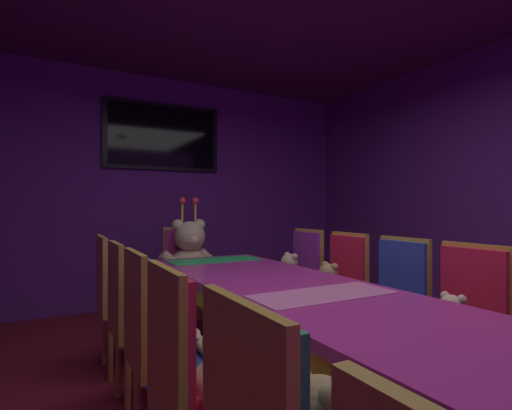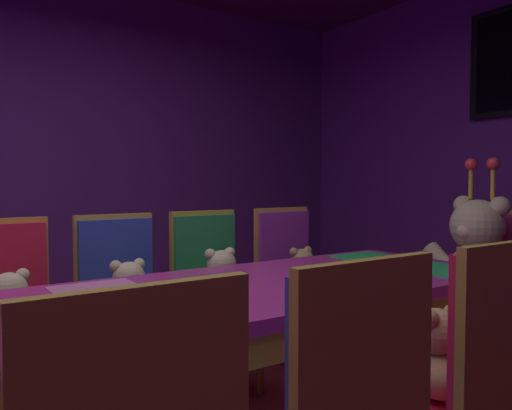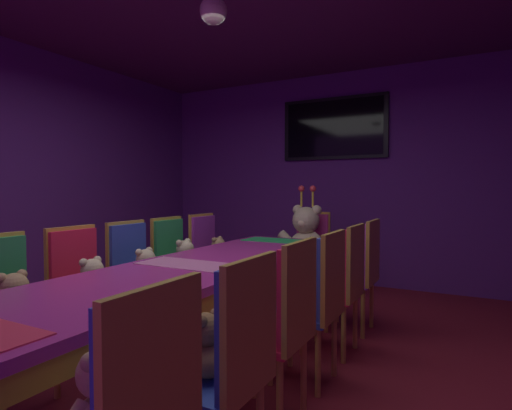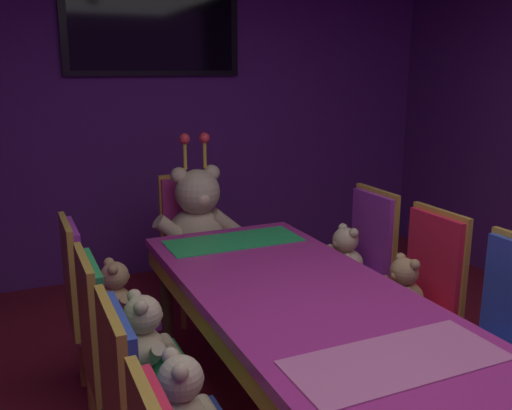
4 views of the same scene
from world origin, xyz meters
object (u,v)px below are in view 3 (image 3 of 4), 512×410
object	(u,v)px
wall_tv	(334,128)
teddy_left_3	(146,270)
banquet_table	(192,277)
chair_right_3	(321,292)
teddy_left_2	(93,283)
teddy_right_1	(205,349)
teddy_right_2	(262,314)
chair_right_5	(364,264)
teddy_right_5	(347,263)
chair_left_3	(133,268)
chair_right_1	(234,352)
chair_right_2	(286,313)
chair_left_5	(207,251)
chair_left_1	(0,300)
king_teddy_bear	(306,236)
teddy_left_1	(15,303)
teddy_right_4	(327,276)
chair_left_4	(173,259)
throne_chair	(311,246)
teddy_right_0	(101,401)
teddy_left_5	(219,253)
chair_left_2	(79,281)
chair_right_4	(345,276)
teddy_left_4	(186,260)

from	to	relation	value
wall_tv	teddy_left_3	bearing A→B (deg)	-103.26
banquet_table	chair_right_3	bearing A→B (deg)	17.24
teddy_left_2	teddy_right_1	distance (m)	1.48
teddy_right_2	chair_right_5	world-z (taller)	chair_right_5
chair_right_3	teddy_right_5	bearing A→B (deg)	-82.56
teddy_left_2	chair_left_3	size ratio (longest dim) A/B	0.34
teddy_right_1	chair_left_3	bearing A→B (deg)	-36.46
chair_right_1	chair_right_2	distance (m)	0.58
teddy_left_2	chair_left_5	world-z (taller)	chair_left_5
chair_left_1	king_teddy_bear	world-z (taller)	king_teddy_bear
wall_tv	teddy_left_2	bearing A→B (deg)	-101.26
teddy_left_1	chair_left_3	size ratio (longest dim) A/B	0.34
teddy_right_4	teddy_right_5	size ratio (longest dim) A/B	0.95
teddy_left_1	teddy_right_4	size ratio (longest dim) A/B	1.07
teddy_left_2	teddy_right_5	xyz separation A→B (m)	(1.35, 1.61, 0.00)
chair_left_4	throne_chair	size ratio (longest dim) A/B	1.00
chair_left_5	throne_chair	distance (m)	1.21
teddy_right_0	king_teddy_bear	size ratio (longest dim) A/B	0.40
chair_right_1	throne_chair	xyz separation A→B (m)	(-0.83, 3.09, 0.00)
teddy_left_2	throne_chair	bearing A→B (deg)	75.11
banquet_table	teddy_left_5	distance (m)	1.54
teddy_left_2	teddy_right_0	distance (m)	1.73
banquet_table	teddy_right_5	size ratio (longest dim) A/B	10.25
teddy_left_2	chair_right_2	xyz separation A→B (m)	(1.48, -0.00, 0.00)
chair_right_5	teddy_right_5	bearing A→B (deg)	-0.00
chair_right_3	teddy_left_1	bearing A→B (deg)	36.02
chair_left_1	chair_right_2	bearing A→B (deg)	19.32
chair_left_2	chair_left_4	size ratio (longest dim) A/B	1.00
banquet_table	teddy_right_0	size ratio (longest dim) A/B	10.38
chair_left_5	teddy_right_4	world-z (taller)	chair_left_5
teddy_left_2	teddy_right_0	size ratio (longest dim) A/B	1.01
teddy_right_5	chair_right_3	bearing A→B (deg)	97.44
chair_right_1	chair_left_1	bearing A→B (deg)	-0.48
chair_left_3	chair_right_1	size ratio (longest dim) A/B	1.00
chair_right_2	chair_right_4	world-z (taller)	same
teddy_left_2	teddy_left_3	world-z (taller)	teddy_left_2
chair_left_2	chair_right_4	world-z (taller)	same
teddy_left_4	teddy_right_0	bearing A→B (deg)	-58.18
teddy_right_4	teddy_left_5	bearing A→B (deg)	-22.78
teddy_right_4	teddy_right_0	bearing A→B (deg)	89.63
teddy_left_4	teddy_right_1	size ratio (longest dim) A/B	1.17
teddy_right_4	chair_right_5	world-z (taller)	chair_right_5
teddy_left_1	chair_right_4	bearing A→B (deg)	47.69
chair_left_3	chair_right_3	xyz separation A→B (m)	(1.64, -0.02, 0.00)
teddy_right_0	chair_right_4	xyz separation A→B (m)	(0.16, 2.16, 0.00)
banquet_table	teddy_left_1	distance (m)	1.05
teddy_right_2	chair_right_5	xyz separation A→B (m)	(0.16, 1.61, 0.02)
chair_right_5	teddy_right_4	bearing A→B (deg)	75.10
chair_right_5	chair_left_3	bearing A→B (deg)	33.41
chair_left_1	banquet_table	bearing A→B (deg)	45.72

